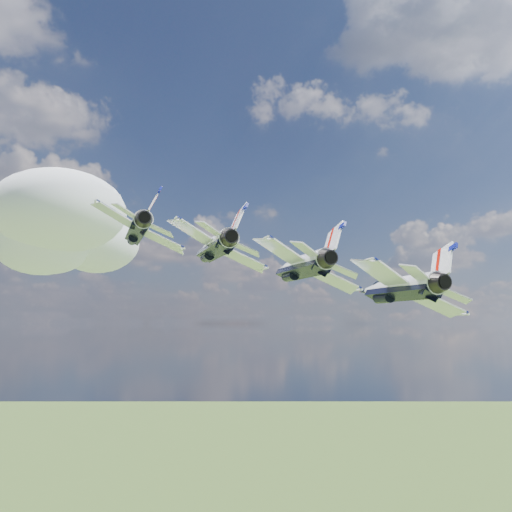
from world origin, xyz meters
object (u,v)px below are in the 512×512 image
jet_2 (300,266)px  jet_3 (396,288)px  jet_0 (138,229)px  jet_1 (214,247)px

jet_2 → jet_3: jet_2 is taller
jet_0 → jet_1: (6.81, -7.94, -2.65)m
jet_0 → jet_1: jet_0 is taller
jet_3 → jet_0: bearing=144.0°
jet_1 → jet_3: bearing=-36.0°
jet_1 → jet_2: (6.81, -7.94, -2.65)m
jet_0 → jet_2: (13.63, -15.88, -5.31)m
jet_2 → jet_3: (6.81, -7.94, -2.65)m
jet_3 → jet_1: bearing=144.0°
jet_0 → jet_1: bearing=-36.0°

